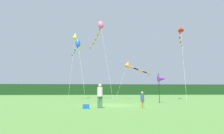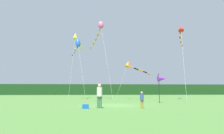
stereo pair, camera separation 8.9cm
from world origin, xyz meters
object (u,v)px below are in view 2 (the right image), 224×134
(kite_blue, at_px, (78,44))
(kite_orange, at_px, (132,66))
(person_adult, at_px, (99,94))
(kite_rainbow, at_px, (100,29))
(person_child, at_px, (142,99))
(banner_flag_pole, at_px, (162,79))
(kite_red, at_px, (181,32))
(cooler_box, at_px, (86,106))
(kite_yellow, at_px, (77,39))

(kite_blue, height_order, kite_orange, kite_blue)
(person_adult, relative_size, kite_rainbow, 0.15)
(person_adult, bearing_deg, person_child, -7.85)
(banner_flag_pole, relative_size, kite_rainbow, 0.26)
(person_adult, relative_size, kite_red, 0.17)
(person_child, height_order, kite_rainbow, kite_rainbow)
(banner_flag_pole, distance_m, kite_blue, 14.93)
(cooler_box, distance_m, kite_blue, 17.45)
(person_child, distance_m, banner_flag_pole, 7.51)
(cooler_box, distance_m, kite_orange, 18.19)
(kite_orange, bearing_deg, kite_red, -32.21)
(banner_flag_pole, bearing_deg, kite_yellow, 134.82)
(cooler_box, bearing_deg, kite_rainbow, 86.24)
(kite_red, distance_m, kite_blue, 15.82)
(banner_flag_pole, bearing_deg, cooler_box, -142.26)
(kite_blue, relative_size, kite_rainbow, 0.78)
(person_adult, height_order, cooler_box, person_adult)
(kite_orange, bearing_deg, banner_flag_pole, -81.29)
(kite_red, bearing_deg, banner_flag_pole, -130.98)
(kite_red, relative_size, kite_blue, 1.14)
(person_adult, bearing_deg, kite_red, 44.29)
(kite_yellow, bearing_deg, kite_rainbow, -20.84)
(person_child, xyz_separation_m, kite_red, (8.84, 12.15, 9.30))
(person_child, distance_m, kite_rainbow, 19.09)
(person_child, relative_size, kite_orange, 0.18)
(person_adult, height_order, kite_yellow, kite_yellow)
(kite_orange, bearing_deg, kite_blue, -172.46)
(banner_flag_pole, relative_size, kite_yellow, 0.30)
(kite_red, distance_m, kite_rainbow, 12.55)
(cooler_box, relative_size, kite_red, 0.04)
(person_adult, height_order, kite_red, kite_red)
(person_child, bearing_deg, kite_orange, 82.51)
(cooler_box, bearing_deg, person_child, -1.78)
(cooler_box, distance_m, kite_rainbow, 19.05)
(person_child, relative_size, banner_flag_pole, 0.39)
(kite_red, xyz_separation_m, kite_orange, (-6.69, 4.21, -4.63))
(cooler_box, height_order, kite_blue, kite_blue)
(kite_rainbow, bearing_deg, kite_yellow, 159.16)
(person_adult, distance_m, kite_blue, 16.95)
(banner_flag_pole, bearing_deg, kite_orange, 98.71)
(person_adult, xyz_separation_m, kite_orange, (5.32, 15.93, 4.33))
(cooler_box, xyz_separation_m, kite_blue, (-2.43, 15.08, 8.45))
(person_adult, distance_m, kite_red, 19.03)
(person_child, relative_size, cooler_box, 2.69)
(person_child, distance_m, cooler_box, 4.22)
(person_child, xyz_separation_m, cooler_box, (-4.19, 0.13, -0.54))
(kite_yellow, bearing_deg, kite_blue, -78.52)
(banner_flag_pole, relative_size, kite_red, 0.29)
(person_child, bearing_deg, person_adult, 172.15)
(kite_red, height_order, kite_yellow, kite_red)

